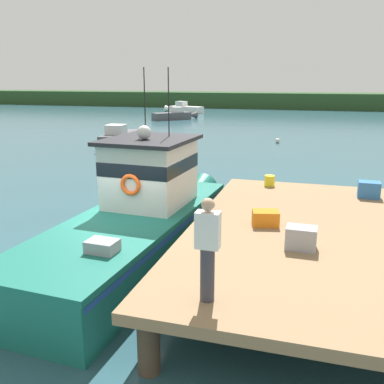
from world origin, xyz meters
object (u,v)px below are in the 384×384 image
object	(u,v)px
crate_stack_near_edge	(369,190)
mooring_buoy_channel_marker	(135,147)
main_fishing_boat	(141,217)
bait_bucket	(270,181)
moored_boat_mid_harbor	(119,138)
moored_boat_far_left	(184,109)
deckhand_by_the_boat	(208,248)
crate_stack_mid_dock	(265,218)
mooring_buoy_inshore	(278,141)
crate_single_by_cleat	(301,238)
moored_boat_near_channel	(175,115)

from	to	relation	value
crate_stack_near_edge	mooring_buoy_channel_marker	bearing A→B (deg)	135.66
main_fishing_boat	bait_bucket	xyz separation A→B (m)	(2.91, 3.58, 0.36)
moored_boat_mid_harbor	main_fishing_boat	bearing A→B (deg)	-62.34
main_fishing_boat	moored_boat_far_left	size ratio (longest dim) A/B	1.62
deckhand_by_the_boat	moored_boat_far_left	distance (m)	53.96
crate_stack_near_edge	crate_stack_mid_dock	bearing A→B (deg)	-128.08
deckhand_by_the_boat	mooring_buoy_inshore	xyz separation A→B (m)	(-1.29, 25.60, -1.89)
crate_single_by_cleat	crate_stack_mid_dock	bearing A→B (deg)	124.77
deckhand_by_the_boat	mooring_buoy_channel_marker	bearing A→B (deg)	116.75
main_fishing_boat	deckhand_by_the_boat	size ratio (longest dim) A/B	6.07
moored_boat_near_channel	mooring_buoy_channel_marker	size ratio (longest dim) A/B	10.22
main_fishing_boat	crate_stack_near_edge	bearing A→B (deg)	27.46
main_fishing_boat	moored_boat_mid_harbor	size ratio (longest dim) A/B	1.63
crate_stack_mid_dock	crate_stack_near_edge	bearing A→B (deg)	51.92
crate_stack_mid_dock	deckhand_by_the_boat	world-z (taller)	deckhand_by_the_boat
crate_stack_mid_dock	crate_stack_near_edge	world-z (taller)	crate_stack_near_edge
crate_single_by_cleat	moored_boat_mid_harbor	xyz separation A→B (m)	(-13.02, 18.50, -0.91)
mooring_buoy_inshore	moored_boat_far_left	bearing A→B (deg)	120.66
main_fishing_boat	deckhand_by_the_boat	xyz separation A→B (m)	(2.81, -3.99, 1.05)
bait_bucket	moored_boat_far_left	xyz separation A→B (m)	(-16.64, 43.76, -0.84)
crate_stack_near_edge	moored_boat_near_channel	bearing A→B (deg)	117.03
moored_boat_far_left	mooring_buoy_inshore	bearing A→B (deg)	-59.34
mooring_buoy_channel_marker	crate_single_by_cleat	bearing A→B (deg)	-56.80
main_fishing_boat	crate_single_by_cleat	bearing A→B (deg)	-19.80
moored_boat_near_channel	mooring_buoy_channel_marker	distance (m)	22.12
main_fishing_boat	mooring_buoy_channel_marker	world-z (taller)	main_fishing_boat
crate_stack_near_edge	bait_bucket	xyz separation A→B (m)	(-2.88, 0.57, -0.06)
main_fishing_boat	crate_stack_mid_dock	xyz separation A→B (m)	(3.24, -0.24, 0.37)
crate_single_by_cleat	deckhand_by_the_boat	distance (m)	2.90
crate_stack_mid_dock	moored_boat_near_channel	xyz separation A→B (m)	(-14.89, 37.44, -0.89)
moored_boat_far_left	moored_boat_near_channel	bearing A→B (deg)	-78.38
crate_stack_near_edge	deckhand_by_the_boat	xyz separation A→B (m)	(-2.98, -7.00, 0.63)
mooring_buoy_inshore	crate_stack_near_edge	bearing A→B (deg)	-77.06
crate_stack_mid_dock	mooring_buoy_channel_marker	world-z (taller)	crate_stack_mid_dock
crate_single_by_cleat	moored_boat_near_channel	world-z (taller)	crate_single_by_cleat
mooring_buoy_channel_marker	moored_boat_far_left	bearing A→B (deg)	101.89
crate_stack_near_edge	main_fishing_boat	bearing A→B (deg)	-152.54
mooring_buoy_inshore	moored_boat_near_channel	bearing A→B (deg)	130.20
bait_bucket	moored_boat_mid_harbor	size ratio (longest dim) A/B	0.06
crate_stack_mid_dock	moored_boat_far_left	bearing A→B (deg)	109.64
crate_stack_near_edge	moored_boat_far_left	bearing A→B (deg)	113.77
deckhand_by_the_boat	moored_boat_far_left	xyz separation A→B (m)	(-16.55, 51.34, -1.53)
moored_boat_far_left	mooring_buoy_inshore	world-z (taller)	moored_boat_far_left
crate_stack_near_edge	crate_single_by_cleat	bearing A→B (deg)	-110.71
crate_stack_mid_dock	deckhand_by_the_boat	xyz separation A→B (m)	(-0.43, -3.75, 0.69)
crate_stack_near_edge	moored_boat_mid_harbor	world-z (taller)	crate_stack_near_edge
main_fishing_boat	mooring_buoy_inshore	size ratio (longest dim) A/B	28.63
bait_bucket	moored_boat_far_left	bearing A→B (deg)	110.82
main_fishing_boat	bait_bucket	world-z (taller)	main_fishing_boat
crate_stack_mid_dock	mooring_buoy_channel_marker	size ratio (longest dim) A/B	1.27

